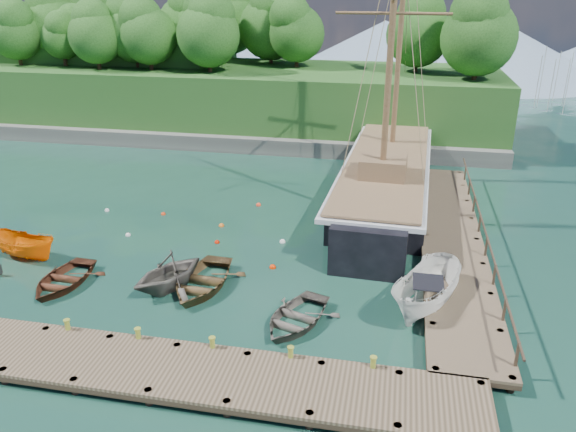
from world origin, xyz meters
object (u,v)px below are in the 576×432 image
rowboat_1 (170,288)px  schooner (386,182)px  rowboat_2 (202,287)px  rowboat_3 (296,323)px  rowboat_0 (64,285)px  cabin_boat_white (425,311)px  motorboat_orange (27,258)px

rowboat_1 → schooner: schooner is taller
rowboat_2 → schooner: size_ratio=0.16×
rowboat_2 → rowboat_3: (4.90, -2.10, 0.00)m
rowboat_0 → rowboat_2: size_ratio=0.86×
rowboat_0 → rowboat_2: bearing=11.7°
cabin_boat_white → rowboat_3: bearing=-136.0°
rowboat_1 → motorboat_orange: 8.70m
rowboat_1 → rowboat_0: bearing=-143.2°
rowboat_2 → rowboat_3: 5.33m
rowboat_3 → motorboat_orange: 15.27m
rowboat_0 → motorboat_orange: 4.11m
motorboat_orange → cabin_boat_white: size_ratio=0.74×
rowboat_0 → cabin_boat_white: 16.88m
rowboat_3 → motorboat_orange: motorboat_orange is taller
rowboat_3 → cabin_boat_white: cabin_boat_white is taller
cabin_boat_white → schooner: bearing=122.5°
rowboat_1 → rowboat_2: rowboat_1 is taller
rowboat_0 → schooner: schooner is taller
motorboat_orange → rowboat_1: bearing=-88.1°
rowboat_0 → cabin_boat_white: size_ratio=0.75×
schooner → rowboat_2: bearing=-117.9°
rowboat_1 → cabin_boat_white: cabin_boat_white is taller
rowboat_3 → rowboat_0: bearing=-166.8°
rowboat_0 → motorboat_orange: (-3.48, 2.18, 0.00)m
rowboat_0 → rowboat_3: rowboat_3 is taller
rowboat_2 → rowboat_3: size_ratio=1.15×
rowboat_3 → schooner: 16.04m
rowboat_1 → rowboat_3: rowboat_1 is taller
rowboat_3 → cabin_boat_white: bearing=39.5°
rowboat_3 → motorboat_orange: size_ratio=1.01×
motorboat_orange → schooner: size_ratio=0.14×
rowboat_0 → motorboat_orange: motorboat_orange is taller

